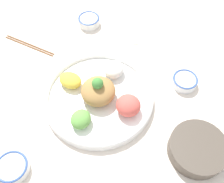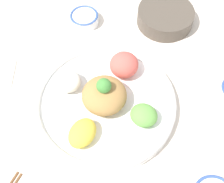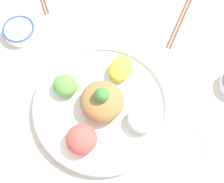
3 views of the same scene
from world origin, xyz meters
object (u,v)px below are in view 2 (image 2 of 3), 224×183
Objects in this scene: rice_bowl_plain at (84,18)px; salad_platter at (105,100)px; serving_spoon_main at (10,85)px; side_serving_bowl at (165,16)px.

salad_platter is at bearing -59.97° from rice_bowl_plain.
side_serving_bowl is at bearing -61.84° from serving_spoon_main.
serving_spoon_main is at bearing -175.96° from salad_platter.
rice_bowl_plain is (-0.16, 0.28, -0.01)m from salad_platter.
side_serving_bowl is (0.25, 0.08, 0.01)m from rice_bowl_plain.
salad_platter is 0.36m from side_serving_bowl.
side_serving_bowl reaches higher than rice_bowl_plain.
serving_spoon_main is (-0.28, -0.02, -0.02)m from salad_platter.
salad_platter reaches higher than rice_bowl_plain.
salad_platter is 0.32m from rice_bowl_plain.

